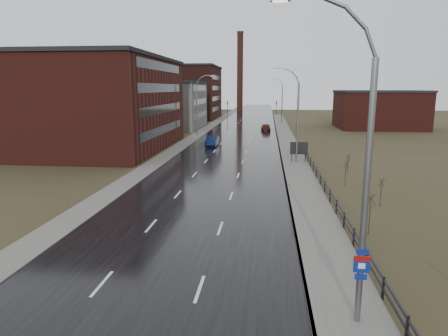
% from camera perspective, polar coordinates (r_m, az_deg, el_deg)
% --- Properties ---
extents(road, '(14.00, 300.00, 0.06)m').
position_cam_1_polar(road, '(73.16, 2.07, 4.31)').
color(road, black).
rests_on(road, ground).
extents(sidewalk_right, '(3.20, 180.00, 0.18)m').
position_cam_1_polar(sidewalk_right, '(48.37, 10.11, 0.57)').
color(sidewalk_right, '#595651').
rests_on(sidewalk_right, ground).
extents(curb_right, '(0.16, 180.00, 0.18)m').
position_cam_1_polar(curb_right, '(48.29, 8.31, 0.61)').
color(curb_right, slate).
rests_on(curb_right, ground).
extents(sidewalk_left, '(2.40, 260.00, 0.12)m').
position_cam_1_polar(sidewalk_left, '(74.19, -4.28, 4.41)').
color(sidewalk_left, '#595651').
rests_on(sidewalk_left, ground).
extents(warehouse_near, '(22.44, 28.56, 13.50)m').
position_cam_1_polar(warehouse_near, '(63.15, -18.55, 8.75)').
color(warehouse_near, '#471914').
rests_on(warehouse_near, ground).
extents(warehouse_mid, '(16.32, 20.40, 10.50)m').
position_cam_1_polar(warehouse_mid, '(93.42, -8.30, 8.95)').
color(warehouse_mid, slate).
rests_on(warehouse_mid, ground).
extents(warehouse_far, '(26.52, 24.48, 15.50)m').
position_cam_1_polar(warehouse_far, '(123.68, -7.12, 10.70)').
color(warehouse_far, '#331611').
rests_on(warehouse_far, ground).
extents(building_right, '(18.36, 16.32, 8.50)m').
position_cam_1_polar(building_right, '(97.82, 21.25, 7.82)').
color(building_right, '#471914').
rests_on(building_right, ground).
extents(smokestack, '(2.70, 2.70, 30.70)m').
position_cam_1_polar(smokestack, '(162.94, 2.30, 13.64)').
color(smokestack, '#331611').
rests_on(smokestack, ground).
extents(streetlight_main, '(3.91, 0.29, 12.11)m').
position_cam_1_polar(streetlight_main, '(15.07, 18.62, -0.45)').
color(streetlight_main, slate).
rests_on(streetlight_main, ground).
extents(streetlight_right_mid, '(3.36, 0.28, 11.35)m').
position_cam_1_polar(streetlight_right_mid, '(48.64, 10.15, 7.47)').
color(streetlight_right_mid, slate).
rests_on(streetlight_right_mid, ground).
extents(streetlight_left, '(3.36, 0.28, 11.35)m').
position_cam_1_polar(streetlight_left, '(75.60, -3.69, 8.94)').
color(streetlight_left, slate).
rests_on(streetlight_left, ground).
extents(streetlight_right_far, '(3.36, 0.28, 11.35)m').
position_cam_1_polar(streetlight_right_far, '(102.52, 8.13, 9.48)').
color(streetlight_right_far, slate).
rests_on(streetlight_right_far, ground).
extents(guardrail, '(0.10, 53.05, 1.10)m').
position_cam_1_polar(guardrail, '(32.24, 15.11, -3.93)').
color(guardrail, black).
rests_on(guardrail, ground).
extents(shrub_c, '(0.63, 0.67, 2.69)m').
position_cam_1_polar(shrub_c, '(26.43, 20.12, -5.98)').
color(shrub_c, '#382D23').
rests_on(shrub_c, ground).
extents(shrub_d, '(0.54, 0.56, 2.25)m').
position_cam_1_polar(shrub_d, '(32.91, 21.51, -3.15)').
color(shrub_d, '#382D23').
rests_on(shrub_d, ground).
extents(shrub_e, '(0.56, 0.60, 2.38)m').
position_cam_1_polar(shrub_e, '(38.97, 16.99, -0.58)').
color(shrub_e, '#382D23').
rests_on(shrub_e, ground).
extents(shrub_f, '(0.49, 0.51, 2.04)m').
position_cam_1_polar(shrub_f, '(44.68, 17.30, 0.64)').
color(shrub_f, '#382D23').
rests_on(shrub_f, ground).
extents(billboard, '(2.14, 0.17, 2.56)m').
position_cam_1_polar(billboard, '(49.42, 10.65, 2.70)').
color(billboard, black).
rests_on(billboard, ground).
extents(traffic_light_left, '(0.58, 2.73, 5.30)m').
position_cam_1_polar(traffic_light_left, '(133.15, 0.49, 9.46)').
color(traffic_light_left, black).
rests_on(traffic_light_left, ground).
extents(traffic_light_right, '(0.58, 2.73, 5.30)m').
position_cam_1_polar(traffic_light_right, '(132.52, 7.49, 9.36)').
color(traffic_light_right, black).
rests_on(traffic_light_right, ground).
extents(car_near, '(1.72, 4.78, 1.57)m').
position_cam_1_polar(car_near, '(62.63, -1.70, 3.82)').
color(car_near, '#0C183E').
rests_on(car_near, ground).
extents(car_far, '(2.18, 4.67, 1.55)m').
position_cam_1_polar(car_far, '(85.84, 6.00, 5.80)').
color(car_far, '#4E1C0D').
rests_on(car_far, ground).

